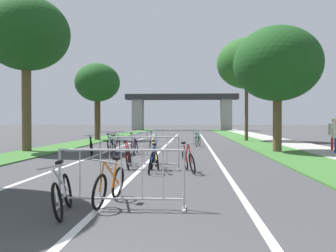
# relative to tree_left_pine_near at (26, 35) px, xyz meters

# --- Properties ---
(grass_verge_left) EXTENTS (2.29, 71.34, 0.05)m
(grass_verge_left) POSITION_rel_tree_left_pine_near_xyz_m (0.63, 13.12, -5.80)
(grass_verge_left) COLOR #386B2D
(grass_verge_left) RESTS_ON ground
(grass_verge_right) EXTENTS (2.29, 71.34, 0.05)m
(grass_verge_right) POSITION_rel_tree_left_pine_near_xyz_m (12.52, 13.12, -5.80)
(grass_verge_right) COLOR #386B2D
(grass_verge_right) RESTS_ON ground
(sidewalk_path_right) EXTENTS (2.29, 71.34, 0.08)m
(sidewalk_path_right) POSITION_rel_tree_left_pine_near_xyz_m (14.81, 13.12, -5.79)
(sidewalk_path_right) COLOR #9E9B93
(sidewalk_path_right) RESTS_ON ground
(lane_stripe_center) EXTENTS (0.14, 41.27, 0.01)m
(lane_stripe_center) POSITION_rel_tree_left_pine_near_xyz_m (6.58, 4.57, -5.82)
(lane_stripe_center) COLOR silver
(lane_stripe_center) RESTS_ON ground
(lane_stripe_right_lane) EXTENTS (0.14, 41.27, 0.01)m
(lane_stripe_right_lane) POSITION_rel_tree_left_pine_near_xyz_m (9.22, 4.57, -5.82)
(lane_stripe_right_lane) COLOR silver
(lane_stripe_right_lane) RESTS_ON ground
(lane_stripe_left_lane) EXTENTS (0.14, 41.27, 0.01)m
(lane_stripe_left_lane) POSITION_rel_tree_left_pine_near_xyz_m (3.93, 4.57, -5.82)
(lane_stripe_left_lane) COLOR silver
(lane_stripe_left_lane) RESTS_ON ground
(overpass_bridge) EXTENTS (18.09, 2.91, 5.86)m
(overpass_bridge) POSITION_rel_tree_left_pine_near_xyz_m (6.58, 42.90, -1.78)
(overpass_bridge) COLOR #2D2D30
(overpass_bridge) RESTS_ON ground
(tree_left_pine_near) EXTENTS (4.30, 4.30, 7.70)m
(tree_left_pine_near) POSITION_rel_tree_left_pine_near_xyz_m (0.00, 0.00, 0.00)
(tree_left_pine_near) COLOR brown
(tree_left_pine_near) RESTS_ON ground
(tree_left_oak_mid) EXTENTS (3.57, 3.57, 6.12)m
(tree_left_oak_mid) POSITION_rel_tree_left_pine_near_xyz_m (0.71, 11.35, -1.28)
(tree_left_oak_mid) COLOR #4C3823
(tree_left_oak_mid) RESTS_ON ground
(tree_right_oak_near) EXTENTS (4.29, 4.29, 6.16)m
(tree_right_oak_near) POSITION_rel_tree_left_pine_near_xyz_m (12.38, 0.44, -1.51)
(tree_right_oak_near) COLOR brown
(tree_right_oak_near) RESTS_ON ground
(tree_right_pine_far) EXTENTS (4.49, 4.49, 7.79)m
(tree_right_pine_far) POSITION_rel_tree_left_pine_near_xyz_m (12.33, 10.57, 0.04)
(tree_right_pine_far) COLOR #4C3823
(tree_right_pine_far) RESTS_ON ground
(crowd_barrier_nearest) EXTENTS (2.26, 0.45, 1.05)m
(crowd_barrier_nearest) POSITION_rel_tree_left_pine_near_xyz_m (6.97, -11.79, -5.31)
(crowd_barrier_nearest) COLOR #ADADB2
(crowd_barrier_nearest) RESTS_ON ground
(crowd_barrier_second) EXTENTS (2.26, 0.46, 1.05)m
(crowd_barrier_second) POSITION_rel_tree_left_pine_near_xyz_m (6.69, -6.46, -5.31)
(crowd_barrier_second) COLOR #ADADB2
(crowd_barrier_second) RESTS_ON ground
(crowd_barrier_third) EXTENTS (2.27, 0.51, 1.05)m
(crowd_barrier_third) POSITION_rel_tree_left_pine_near_xyz_m (5.07, -1.13, -5.31)
(crowd_barrier_third) COLOR #ADADB2
(crowd_barrier_third) RESTS_ON ground
(crowd_barrier_fourth) EXTENTS (2.27, 0.50, 1.05)m
(crowd_barrier_fourth) POSITION_rel_tree_left_pine_near_xyz_m (7.20, 4.20, -5.31)
(crowd_barrier_fourth) COLOR #ADADB2
(crowd_barrier_fourth) RESTS_ON ground
(bicycle_blue_0) EXTENTS (0.48, 1.73, 0.96)m
(bicycle_blue_0) POSITION_rel_tree_left_pine_near_xyz_m (4.38, -0.55, -5.46)
(bicycle_blue_0) COLOR black
(bicycle_blue_0) RESTS_ON ground
(bicycle_red_1) EXTENTS (0.49, 1.69, 0.90)m
(bicycle_red_1) POSITION_rel_tree_left_pine_near_xyz_m (6.13, -6.08, -5.47)
(bicycle_red_1) COLOR black
(bicycle_red_1) RESTS_ON ground
(bicycle_yellow_2) EXTENTS (0.58, 1.63, 1.00)m
(bicycle_yellow_2) POSITION_rel_tree_left_pine_near_xyz_m (7.03, -6.07, -5.45)
(bicycle_yellow_2) COLOR black
(bicycle_yellow_2) RESTS_ON ground
(bicycle_teal_3) EXTENTS (0.53, 1.71, 1.03)m
(bicycle_teal_3) POSITION_rel_tree_left_pine_near_xyz_m (5.80, 3.63, -5.44)
(bicycle_teal_3) COLOR black
(bicycle_teal_3) RESTS_ON ground
(bicycle_silver_4) EXTENTS (0.52, 1.61, 0.94)m
(bicycle_silver_4) POSITION_rel_tree_left_pine_near_xyz_m (4.76, -1.69, -5.46)
(bicycle_silver_4) COLOR black
(bicycle_silver_4) RESTS_ON ground
(bicycle_green_5) EXTENTS (0.51, 1.57, 0.95)m
(bicycle_green_5) POSITION_rel_tree_left_pine_near_xyz_m (8.56, 4.70, -5.47)
(bicycle_green_5) COLOR black
(bicycle_green_5) RESTS_ON ground
(bicycle_purple_6) EXTENTS (0.44, 1.76, 0.99)m
(bicycle_purple_6) POSITION_rel_tree_left_pine_near_xyz_m (5.51, -0.71, -5.45)
(bicycle_purple_6) COLOR black
(bicycle_purple_6) RESTS_ON ground
(bicycle_black_7) EXTENTS (0.51, 1.64, 0.95)m
(bicycle_black_7) POSITION_rel_tree_left_pine_near_xyz_m (3.73, -1.71, -5.48)
(bicycle_black_7) COLOR black
(bicycle_black_7) RESTS_ON ground
(bicycle_white_8) EXTENTS (0.45, 1.59, 0.89)m
(bicycle_white_8) POSITION_rel_tree_left_pine_near_xyz_m (6.08, -12.23, -5.48)
(bicycle_white_8) COLOR black
(bicycle_white_8) RESTS_ON ground
(bicycle_orange_9) EXTENTS (0.45, 1.63, 0.88)m
(bicycle_orange_9) POSITION_rel_tree_left_pine_near_xyz_m (6.69, -11.41, -5.48)
(bicycle_orange_9) COLOR black
(bicycle_orange_9) RESTS_ON ground
(bicycle_blue_10) EXTENTS (0.49, 1.65, 0.99)m
(bicycle_blue_10) POSITION_rel_tree_left_pine_near_xyz_m (7.02, -7.05, -5.45)
(bicycle_blue_10) COLOR black
(bicycle_blue_10) RESTS_ON ground
(bicycle_red_11) EXTENTS (0.52, 1.61, 0.93)m
(bicycle_red_11) POSITION_rel_tree_left_pine_near_xyz_m (8.10, -6.95, -5.47)
(bicycle_red_11) COLOR black
(bicycle_red_11) RESTS_ON ground
(pedestrian_pushing_bike) EXTENTS (0.60, 0.32, 1.67)m
(pedestrian_pushing_bike) POSITION_rel_tree_left_pine_near_xyz_m (15.36, 1.20, -4.81)
(pedestrian_pushing_bike) COLOR #B21E1E
(pedestrian_pushing_bike) RESTS_ON ground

